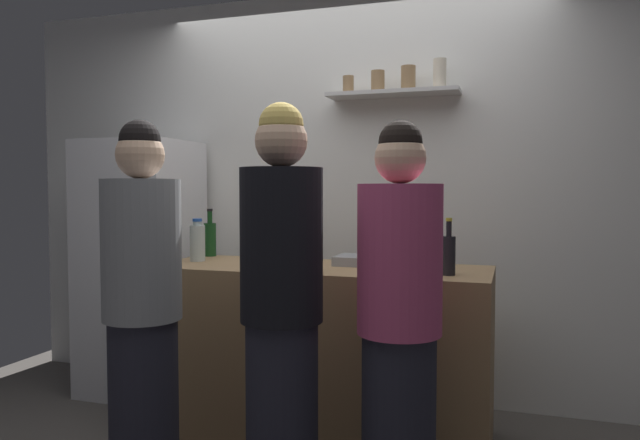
{
  "coord_description": "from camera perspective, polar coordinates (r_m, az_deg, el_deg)",
  "views": [
    {
      "loc": [
        1.0,
        -2.5,
        1.33
      ],
      "look_at": [
        0.02,
        0.53,
        1.17
      ],
      "focal_mm": 33.45,
      "sensor_mm": 36.0,
      "label": 1
    }
  ],
  "objects": [
    {
      "name": "refrigerator",
      "position": [
        4.12,
        -16.74,
        -4.3
      ],
      "size": [
        0.65,
        0.64,
        1.65
      ],
      "color": "white",
      "rests_on": "ground"
    },
    {
      "name": "utensil_holder",
      "position": [
        3.34,
        -3.08,
        -3.06
      ],
      "size": [
        0.1,
        0.1,
        0.22
      ],
      "color": "#B2B2B7",
      "rests_on": "counter"
    },
    {
      "name": "person_grey_hoodie",
      "position": [
        2.74,
        -16.62,
        -8.32
      ],
      "size": [
        0.34,
        0.34,
        1.63
      ],
      "rotation": [
        0.0,
        0.0,
        3.95
      ],
      "color": "#262633",
      "rests_on": "ground"
    },
    {
      "name": "person_blonde",
      "position": [
        2.48,
        -3.68,
        -8.67
      ],
      "size": [
        0.34,
        0.34,
        1.69
      ],
      "rotation": [
        0.0,
        0.0,
        5.01
      ],
      "color": "#262633",
      "rests_on": "ground"
    },
    {
      "name": "back_wall_assembly",
      "position": [
        3.88,
        3.08,
        2.47
      ],
      "size": [
        4.8,
        0.32,
        2.6
      ],
      "color": "white",
      "rests_on": "ground"
    },
    {
      "name": "baking_pan",
      "position": [
        3.28,
        4.56,
        -3.88
      ],
      "size": [
        0.34,
        0.24,
        0.05
      ],
      "primitive_type": "cube",
      "color": "gray",
      "rests_on": "counter"
    },
    {
      "name": "wine_bottle_amber_glass",
      "position": [
        2.98,
        8.4,
        -3.0
      ],
      "size": [
        0.07,
        0.07,
        0.3
      ],
      "color": "#472814",
      "rests_on": "counter"
    },
    {
      "name": "water_bottle_plastic",
      "position": [
        3.51,
        -11.64,
        -2.08
      ],
      "size": [
        0.09,
        0.09,
        0.25
      ],
      "color": "silver",
      "rests_on": "counter"
    },
    {
      "name": "person_pink_top",
      "position": [
        2.45,
        7.59,
        -9.94
      ],
      "size": [
        0.34,
        0.34,
        1.61
      ],
      "rotation": [
        0.0,
        0.0,
        2.54
      ],
      "color": "#262633",
      "rests_on": "ground"
    },
    {
      "name": "wine_bottle_pale_glass",
      "position": [
        2.94,
        -0.83,
        -3.17
      ],
      "size": [
        0.07,
        0.07,
        0.27
      ],
      "color": "#B2BFB2",
      "rests_on": "counter"
    },
    {
      "name": "wine_bottle_green_glass",
      "position": [
        3.76,
        -10.48,
        -1.7
      ],
      "size": [
        0.08,
        0.08,
        0.29
      ],
      "color": "#19471E",
      "rests_on": "counter"
    },
    {
      "name": "counter",
      "position": [
        3.3,
        0.0,
        -12.41
      ],
      "size": [
        1.8,
        0.65,
        0.92
      ],
      "primitive_type": "cube",
      "color": "#9E7A51",
      "rests_on": "ground"
    },
    {
      "name": "wine_bottle_dark_glass",
      "position": [
        2.94,
        12.21,
        -3.16
      ],
      "size": [
        0.07,
        0.07,
        0.28
      ],
      "color": "black",
      "rests_on": "counter"
    }
  ]
}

